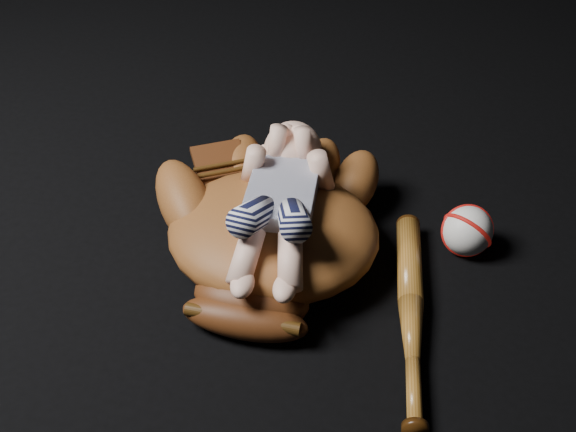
{
  "coord_description": "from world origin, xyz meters",
  "views": [
    {
      "loc": [
        0.16,
        -0.84,
        0.78
      ],
      "look_at": [
        0.07,
        0.04,
        0.08
      ],
      "focal_mm": 45.0,
      "sensor_mm": 36.0,
      "label": 1
    }
  ],
  "objects_px": {
    "newborn_baby": "(279,201)",
    "baseball_bat": "(411,314)",
    "baseball_glove": "(273,224)",
    "baseball": "(467,231)"
  },
  "relations": [
    {
      "from": "newborn_baby",
      "to": "baseball",
      "type": "relative_size",
      "value": 4.47
    },
    {
      "from": "baseball_bat",
      "to": "baseball",
      "type": "bearing_deg",
      "value": 61.81
    },
    {
      "from": "newborn_baby",
      "to": "baseball_bat",
      "type": "height_order",
      "value": "newborn_baby"
    },
    {
      "from": "baseball_glove",
      "to": "newborn_baby",
      "type": "bearing_deg",
      "value": -36.13
    },
    {
      "from": "baseball_glove",
      "to": "baseball",
      "type": "height_order",
      "value": "baseball_glove"
    },
    {
      "from": "newborn_baby",
      "to": "baseball_glove",
      "type": "bearing_deg",
      "value": 138.16
    },
    {
      "from": "baseball_glove",
      "to": "newborn_baby",
      "type": "xyz_separation_m",
      "value": [
        0.01,
        -0.01,
        0.05
      ]
    },
    {
      "from": "baseball_glove",
      "to": "baseball",
      "type": "relative_size",
      "value": 5.77
    },
    {
      "from": "baseball_glove",
      "to": "baseball_bat",
      "type": "xyz_separation_m",
      "value": [
        0.21,
        -0.12,
        -0.05
      ]
    },
    {
      "from": "baseball_bat",
      "to": "baseball",
      "type": "xyz_separation_m",
      "value": [
        0.09,
        0.17,
        0.02
      ]
    }
  ]
}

